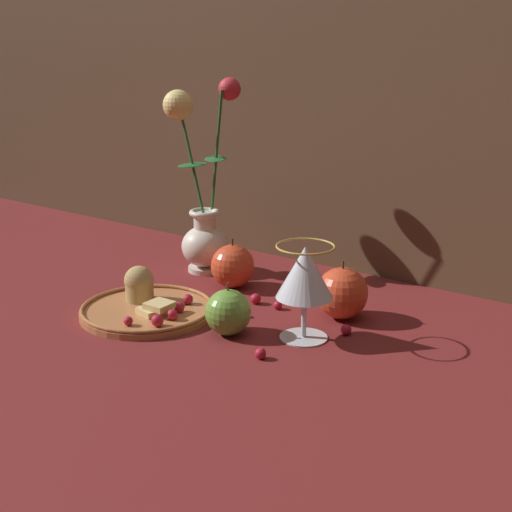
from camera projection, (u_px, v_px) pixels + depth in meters
The scene contains 12 objects.
ground_plane at pixel (210, 309), 1.19m from camera, with size 2.40×2.40×0.00m, color maroon.
vase at pixel (202, 210), 1.35m from camera, with size 0.15×0.10×0.37m.
plate_with_pastries at pixel (146, 305), 1.16m from camera, with size 0.22×0.22×0.07m.
wine_glass at pixel (305, 276), 1.04m from camera, with size 0.09×0.09×0.14m.
apple_beside_vase at pixel (342, 293), 1.14m from camera, with size 0.08×0.08×0.10m.
apple_near_glass at pixel (233, 266), 1.28m from camera, with size 0.08×0.08×0.09m.
apple_at_table_edge at pixel (228, 312), 1.07m from camera, with size 0.07×0.07×0.08m.
berry_near_plate at pixel (239, 312), 1.15m from camera, with size 0.02×0.02×0.02m, color #AD192D.
berry_front_center at pixel (261, 353), 1.00m from camera, with size 0.02×0.02×0.02m, color #AD192D.
berry_by_glass_stem at pixel (346, 330), 1.08m from camera, with size 0.02×0.02×0.02m, color #AD192D.
berry_under_candlestick at pixel (278, 305), 1.18m from camera, with size 0.01×0.01×0.01m, color #AD192D.
berry_far_right at pixel (256, 299), 1.20m from camera, with size 0.02×0.02×0.02m, color #AD192D.
Camera 1 is at (0.72, -0.85, 0.43)m, focal length 50.00 mm.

